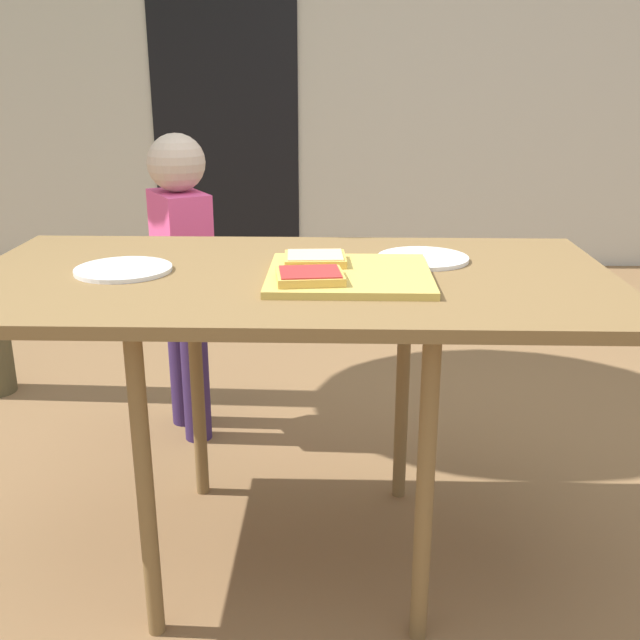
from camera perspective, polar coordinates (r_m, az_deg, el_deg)
The scene contains 10 objects.
ground_plane at distance 2.02m, azimuth -1.97°, elevation -17.49°, with size 16.00×16.00×0.00m, color brown.
house_wall_back at distance 4.82m, azimuth 0.28°, elevation 21.72°, with size 8.00×0.20×2.92m, color #BCB7A8.
house_door at distance 4.77m, azimuth -7.34°, elevation 16.09°, with size 0.90×0.02×2.00m, color black.
dining_table at distance 1.71m, azimuth -2.23°, elevation 1.79°, with size 1.47×0.78×0.75m.
cutting_board at distance 1.64m, azimuth 2.27°, elevation 3.48°, with size 0.36×0.34×0.02m, color gold.
pizza_slice_near_left at distance 1.56m, azimuth -0.79°, elevation 3.41°, with size 0.15×0.14×0.02m.
pizza_slice_far_left at distance 1.71m, azimuth -0.38°, elevation 4.74°, with size 0.15×0.13×0.02m.
plate_white_right at distance 1.82m, azimuth 7.93°, elevation 4.73°, with size 0.22×0.22×0.01m, color white.
plate_white_left at distance 1.76m, azimuth -14.86°, elevation 3.82°, with size 0.22×0.22×0.01m, color white.
child_left at distance 2.46m, azimuth -10.55°, elevation 4.19°, with size 0.24×0.28×1.01m.
Camera 1 is at (0.11, -1.63, 1.19)m, focal length 41.56 mm.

